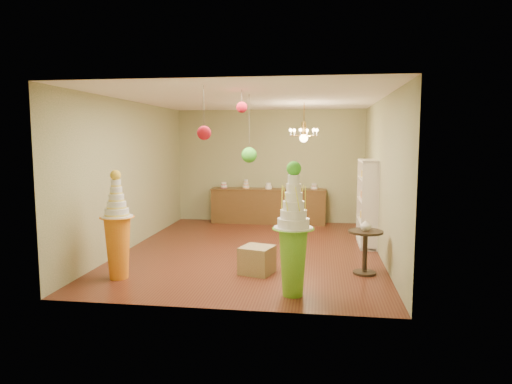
# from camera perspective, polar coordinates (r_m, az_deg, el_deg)

# --- Properties ---
(floor) EXTENTS (6.50, 6.50, 0.00)m
(floor) POSITION_cam_1_polar(r_m,az_deg,el_deg) (9.30, -0.52, -7.24)
(floor) COLOR #522416
(floor) RESTS_ON ground
(ceiling) EXTENTS (6.50, 6.50, 0.00)m
(ceiling) POSITION_cam_1_polar(r_m,az_deg,el_deg) (9.05, -0.54, 11.52)
(ceiling) COLOR white
(ceiling) RESTS_ON ground
(wall_back) EXTENTS (5.00, 0.04, 3.00)m
(wall_back) POSITION_cam_1_polar(r_m,az_deg,el_deg) (12.27, 1.72, 3.24)
(wall_back) COLOR #999C6D
(wall_back) RESTS_ON ground
(wall_front) EXTENTS (5.00, 0.04, 3.00)m
(wall_front) POSITION_cam_1_polar(r_m,az_deg,el_deg) (5.87, -5.22, -0.56)
(wall_front) COLOR #999C6D
(wall_front) RESTS_ON ground
(wall_left) EXTENTS (0.04, 6.50, 3.00)m
(wall_left) POSITION_cam_1_polar(r_m,az_deg,el_deg) (9.74, -15.24, 2.11)
(wall_left) COLOR #999C6D
(wall_left) RESTS_ON ground
(wall_right) EXTENTS (0.04, 6.50, 3.00)m
(wall_right) POSITION_cam_1_polar(r_m,az_deg,el_deg) (9.03, 15.37, 1.76)
(wall_right) COLOR #999C6D
(wall_right) RESTS_ON ground
(pedestal_green) EXTENTS (0.62, 0.62, 1.93)m
(pedestal_green) POSITION_cam_1_polar(r_m,az_deg,el_deg) (6.52, 4.66, -6.45)
(pedestal_green) COLOR #6BBB29
(pedestal_green) RESTS_ON floor
(pedestal_orange) EXTENTS (0.57, 0.57, 1.75)m
(pedestal_orange) POSITION_cam_1_polar(r_m,az_deg,el_deg) (7.64, -16.90, -5.49)
(pedestal_orange) COLOR orange
(pedestal_orange) RESTS_ON floor
(burlap_riser) EXTENTS (0.62, 0.62, 0.45)m
(burlap_riser) POSITION_cam_1_polar(r_m,az_deg,el_deg) (7.69, 0.13, -8.48)
(burlap_riser) COLOR #927E4F
(burlap_riser) RESTS_ON floor
(sideboard) EXTENTS (3.04, 0.54, 1.16)m
(sideboard) POSITION_cam_1_polar(r_m,az_deg,el_deg) (12.10, 1.56, -1.68)
(sideboard) COLOR brown
(sideboard) RESTS_ON floor
(shelving_unit) EXTENTS (0.33, 1.20, 1.80)m
(shelving_unit) POSITION_cam_1_polar(r_m,az_deg,el_deg) (9.87, 13.74, -1.29)
(shelving_unit) COLOR beige
(shelving_unit) RESTS_ON floor
(round_table) EXTENTS (0.66, 0.66, 0.73)m
(round_table) POSITION_cam_1_polar(r_m,az_deg,el_deg) (7.80, 13.49, -6.58)
(round_table) COLOR black
(round_table) RESTS_ON floor
(vase) EXTENTS (0.24, 0.24, 0.19)m
(vase) POSITION_cam_1_polar(r_m,az_deg,el_deg) (7.73, 13.56, -4.02)
(vase) COLOR beige
(vase) RESTS_ON round_table
(pom_red_left) EXTENTS (0.21, 0.21, 0.78)m
(pom_red_left) POSITION_cam_1_polar(r_m,az_deg,el_deg) (6.73, -6.50, 7.37)
(pom_red_left) COLOR #443E31
(pom_red_left) RESTS_ON ceiling
(pom_green_mid) EXTENTS (0.27, 0.27, 1.18)m
(pom_green_mid) POSITION_cam_1_polar(r_m,az_deg,el_deg) (7.97, -0.86, 4.66)
(pom_green_mid) COLOR #443E31
(pom_green_mid) RESTS_ON ceiling
(pom_red_right) EXTENTS (0.17, 0.17, 0.36)m
(pom_red_right) POSITION_cam_1_polar(r_m,az_deg,el_deg) (7.25, -1.79, 10.55)
(pom_red_right) COLOR #443E31
(pom_red_right) RESTS_ON ceiling
(chandelier) EXTENTS (0.84, 0.84, 0.85)m
(chandelier) POSITION_cam_1_polar(r_m,az_deg,el_deg) (9.92, 5.99, 7.02)
(chandelier) COLOR #C09443
(chandelier) RESTS_ON ceiling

